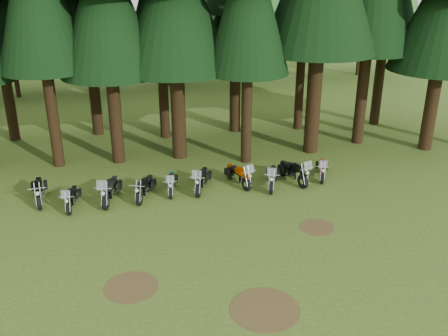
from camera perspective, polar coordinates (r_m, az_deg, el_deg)
The scene contains 20 objects.
ground at distance 19.06m, azimuth -1.65°, elevation -8.86°, with size 120.00×120.00×0.00m, color #3D581D.
decid_2 at distance 41.78m, azimuth -23.04°, elevation 14.06°, with size 6.72×6.53×8.40m.
decid_3 at distance 41.53m, azimuth -14.89°, elevation 14.40°, with size 6.12×5.95×7.65m.
decid_4 at distance 42.91m, azimuth -6.13°, elevation 15.06°, with size 5.93×5.76×7.41m.
decid_5 at distance 43.33m, azimuth 3.15°, elevation 17.70°, with size 8.45×8.21×10.56m.
decid_6 at distance 46.74m, azimuth 10.83°, elevation 16.45°, with size 7.06×6.86×8.82m.
decid_7 at distance 48.42m, azimuth 16.30°, elevation 17.39°, with size 8.44×8.20×10.55m.
dirt_patch_0 at distance 17.18m, azimuth -10.55°, elevation -13.21°, with size 1.80×1.80×0.01m, color #4C3D1E.
dirt_patch_1 at distance 20.61m, azimuth 10.58°, elevation -6.64°, with size 1.40×1.40×0.01m, color #4C3D1E.
dirt_patch_2 at distance 16.05m, azimuth 4.69°, elevation -15.76°, with size 2.20×2.20×0.01m, color #4C3D1E.
motorcycle_0 at distance 23.59m, azimuth -20.37°, elevation -2.55°, with size 0.42×2.30×0.94m.
motorcycle_1 at distance 22.60m, azimuth -17.01°, elevation -3.38°, with size 0.50×2.00×1.26m.
motorcycle_2 at distance 22.70m, azimuth -12.89°, elevation -2.57°, with size 0.86×2.37×1.50m.
motorcycle_3 at distance 22.77m, azimuth -9.06°, elevation -2.34°, with size 0.91×2.05×0.88m.
motorcycle_4 at distance 23.14m, azimuth -6.06°, elevation -1.82°, with size 0.53×2.00×1.26m.
motorcycle_5 at distance 23.24m, azimuth -2.58°, elevation -1.44°, with size 1.06×2.23×1.44m.
motorcycle_6 at distance 23.76m, azimuth 1.65°, elevation -0.89°, with size 0.91×2.20×1.40m.
motorcycle_7 at distance 23.63m, azimuth 5.54°, elevation -1.13°, with size 1.03×2.19×1.41m.
motorcycle_8 at distance 24.26m, azimuth 7.93°, elevation -0.54°, with size 0.92×2.32×1.47m.
motorcycle_9 at distance 25.00m, azimuth 11.14°, elevation -0.20°, with size 0.97×2.00×1.29m.
Camera 1 is at (-2.82, -16.00, 9.96)m, focal length 40.00 mm.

